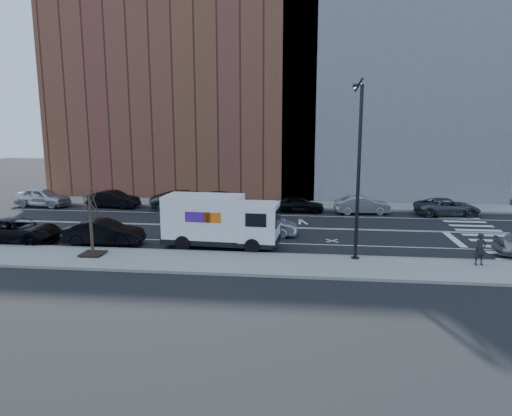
% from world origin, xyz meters
% --- Properties ---
extents(ground, '(120.00, 120.00, 0.00)m').
position_xyz_m(ground, '(0.00, 0.00, 0.00)').
color(ground, black).
rests_on(ground, ground).
extents(sidewalk_near, '(44.00, 3.60, 0.15)m').
position_xyz_m(sidewalk_near, '(0.00, -8.80, 0.07)').
color(sidewalk_near, gray).
rests_on(sidewalk_near, ground).
extents(sidewalk_far, '(44.00, 3.60, 0.15)m').
position_xyz_m(sidewalk_far, '(0.00, 8.80, 0.07)').
color(sidewalk_far, gray).
rests_on(sidewalk_far, ground).
extents(curb_near, '(44.00, 0.25, 0.17)m').
position_xyz_m(curb_near, '(0.00, -7.00, 0.08)').
color(curb_near, gray).
rests_on(curb_near, ground).
extents(curb_far, '(44.00, 0.25, 0.17)m').
position_xyz_m(curb_far, '(0.00, 7.00, 0.08)').
color(curb_far, gray).
rests_on(curb_far, ground).
extents(crosswalk, '(3.00, 14.00, 0.01)m').
position_xyz_m(crosswalk, '(16.00, 0.00, 0.00)').
color(crosswalk, white).
rests_on(crosswalk, ground).
extents(road_markings, '(40.00, 8.60, 0.01)m').
position_xyz_m(road_markings, '(0.00, 0.00, 0.00)').
color(road_markings, white).
rests_on(road_markings, ground).
extents(bldg_brick, '(26.00, 10.00, 22.00)m').
position_xyz_m(bldg_brick, '(-8.00, 15.60, 11.00)').
color(bldg_brick, brown).
rests_on(bldg_brick, ground).
extents(bldg_concrete, '(20.00, 10.00, 26.00)m').
position_xyz_m(bldg_concrete, '(12.00, 15.60, 13.00)').
color(bldg_concrete, slate).
rests_on(bldg_concrete, ground).
extents(streetlight, '(0.44, 4.02, 9.34)m').
position_xyz_m(streetlight, '(7.00, -6.91, 5.08)').
color(streetlight, black).
rests_on(streetlight, ground).
extents(street_tree, '(1.20, 1.20, 3.75)m').
position_xyz_m(street_tree, '(-7.00, -8.40, 1.45)').
color(street_tree, black).
rests_on(street_tree, ground).
extents(fedex_van, '(6.82, 2.71, 3.06)m').
position_xyz_m(fedex_van, '(-0.55, -5.60, 1.60)').
color(fedex_van, black).
rests_on(fedex_van, ground).
extents(far_parked_a, '(5.06, 2.60, 1.65)m').
position_xyz_m(far_parked_a, '(-18.49, 5.81, 0.82)').
color(far_parked_a, '#B8B9BD').
rests_on(far_parked_a, ground).
extents(far_parked_b, '(4.60, 2.08, 1.46)m').
position_xyz_m(far_parked_b, '(-12.17, 6.08, 0.73)').
color(far_parked_b, black).
rests_on(far_parked_b, ground).
extents(far_parked_c, '(6.08, 3.10, 1.64)m').
position_xyz_m(far_parked_c, '(-5.60, 5.72, 0.82)').
color(far_parked_c, '#4C4F53').
rests_on(far_parked_c, ground).
extents(far_parked_d, '(5.52, 2.42, 1.58)m').
position_xyz_m(far_parked_d, '(-2.40, 5.75, 0.79)').
color(far_parked_d, navy).
rests_on(far_parked_d, ground).
extents(far_parked_e, '(4.02, 1.71, 1.35)m').
position_xyz_m(far_parked_e, '(3.76, 5.78, 0.68)').
color(far_parked_e, black).
rests_on(far_parked_e, ground).
extents(far_parked_f, '(4.55, 2.08, 1.45)m').
position_xyz_m(far_parked_f, '(8.80, 5.71, 0.72)').
color(far_parked_f, '#9D9DA2').
rests_on(far_parked_f, ground).
extents(far_parked_g, '(5.06, 2.61, 1.36)m').
position_xyz_m(far_parked_g, '(15.35, 5.79, 0.68)').
color(far_parked_g, '#45474C').
rests_on(far_parked_g, ground).
extents(driving_sedan, '(4.09, 1.60, 1.33)m').
position_xyz_m(driving_sedan, '(1.80, -2.40, 0.66)').
color(driving_sedan, silver).
rests_on(driving_sedan, ground).
extents(near_parked_rear_a, '(4.68, 1.87, 1.52)m').
position_xyz_m(near_parked_rear_a, '(-7.50, -5.84, 0.76)').
color(near_parked_rear_a, black).
rests_on(near_parked_rear_a, ground).
extents(near_parked_rear_b, '(5.39, 2.59, 1.48)m').
position_xyz_m(near_parked_rear_b, '(-13.07, -5.88, 0.74)').
color(near_parked_rear_b, black).
rests_on(near_parked_rear_b, ground).
extents(pedestrian, '(0.66, 0.50, 1.62)m').
position_xyz_m(pedestrian, '(13.05, -7.87, 0.96)').
color(pedestrian, black).
rests_on(pedestrian, sidewalk_near).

